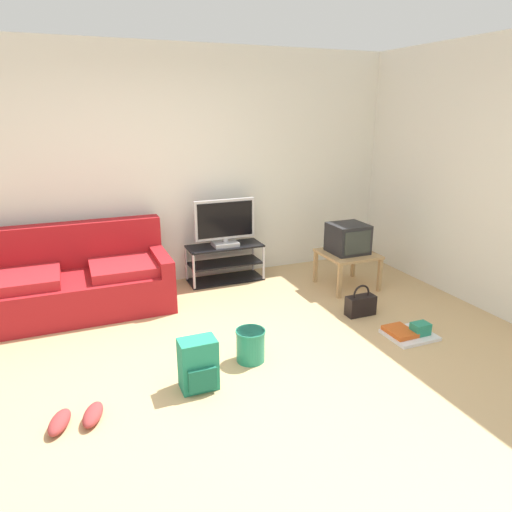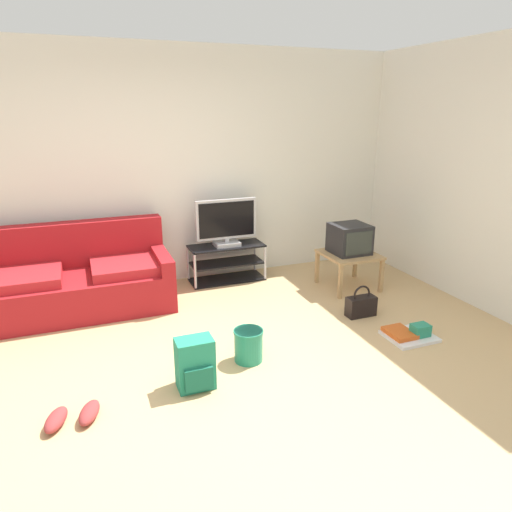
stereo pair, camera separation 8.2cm
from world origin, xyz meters
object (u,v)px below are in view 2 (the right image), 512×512
side_table (349,258)px  crt_tv (350,239)px  tv_stand (227,263)px  cleaning_bucket (248,344)px  handbag (361,305)px  couch (78,280)px  backpack (195,364)px  flat_tv (226,223)px  floor_tray (409,334)px  sneakers_pair (73,416)px

side_table → crt_tv: crt_tv is taller
tv_stand → cleaning_bucket: tv_stand is taller
side_table → handbag: (-0.30, -0.73, -0.25)m
couch → backpack: (0.77, -1.87, -0.11)m
tv_stand → flat_tv: bearing=-90.0°
crt_tv → floor_tray: bearing=-96.7°
crt_tv → sneakers_pair: crt_tv is taller
cleaning_bucket → floor_tray: 1.53m
cleaning_bucket → tv_stand: bearing=77.6°
tv_stand → floor_tray: size_ratio=2.10×
side_table → sneakers_pair: size_ratio=1.45×
side_table → sneakers_pair: side_table is taller
floor_tray → flat_tv: bearing=118.5°
couch → cleaning_bucket: bearing=-52.1°
tv_stand → backpack: (-0.92, -2.10, -0.03)m
tv_stand → side_table: (1.25, -0.74, 0.14)m
tv_stand → floor_tray: 2.33m
tv_stand → backpack: size_ratio=2.26×
couch → cleaning_bucket: couch is taller
flat_tv → sneakers_pair: flat_tv is taller
crt_tv → handbag: (-0.30, -0.75, -0.47)m
side_table → cleaning_bucket: (-1.67, -1.14, -0.22)m
backpack → cleaning_bucket: size_ratio=1.44×
flat_tv → backpack: bearing=-113.9°
handbag → crt_tv: bearing=68.0°
sneakers_pair → floor_tray: 2.89m
floor_tray → handbag: bearing=104.3°
backpack → tv_stand: bearing=90.5°
tv_stand → handbag: 1.76m
handbag → floor_tray: 0.60m
side_table → backpack: (-2.17, -1.36, -0.17)m
sneakers_pair → floor_tray: floor_tray is taller
tv_stand → floor_tray: (1.10, -2.05, -0.18)m
flat_tv → handbag: (0.95, -1.45, -0.61)m
flat_tv → cleaning_bucket: flat_tv is taller
backpack → handbag: (1.87, 0.63, -0.08)m
handbag → tv_stand: bearing=122.8°
crt_tv → cleaning_bucket: 2.08m
tv_stand → couch: bearing=-172.0°
tv_stand → backpack: bearing=-113.6°
flat_tv → handbag: 1.84m
flat_tv → side_table: (1.25, -0.72, -0.36)m
tv_stand → floor_tray: tv_stand is taller
side_table → tv_stand: bearing=149.3°
sneakers_pair → floor_tray: (2.89, 0.16, -0.00)m
flat_tv → handbag: bearing=-56.7°
backpack → floor_tray: 2.03m
handbag → couch: bearing=155.0°
flat_tv → cleaning_bucket: bearing=-102.6°
backpack → cleaning_bucket: backpack is taller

